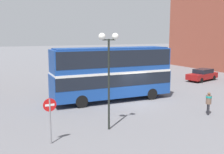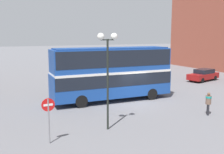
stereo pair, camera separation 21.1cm
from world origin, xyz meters
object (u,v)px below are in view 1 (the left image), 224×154
(street_lamp_twin_globe, at_px, (109,55))
(no_entry_sign, at_px, (50,113))
(parked_car_kerb_near, at_px, (202,75))
(double_decker_bus, at_px, (112,71))
(pedestrian_foreground, at_px, (209,101))
(parked_car_kerb_far, at_px, (141,73))

(street_lamp_twin_globe, height_order, no_entry_sign, street_lamp_twin_globe)
(parked_car_kerb_near, height_order, street_lamp_twin_globe, street_lamp_twin_globe)
(double_decker_bus, relative_size, no_entry_sign, 4.32)
(pedestrian_foreground, xyz_separation_m, parked_car_kerb_far, (4.06, 14.97, -0.22))
(double_decker_bus, height_order, parked_car_kerb_near, double_decker_bus)
(no_entry_sign, bearing_deg, pedestrian_foreground, 0.04)
(street_lamp_twin_globe, bearing_deg, double_decker_bus, 61.79)
(parked_car_kerb_far, bearing_deg, street_lamp_twin_globe, 39.45)
(double_decker_bus, relative_size, pedestrian_foreground, 6.46)
(street_lamp_twin_globe, bearing_deg, no_entry_sign, -171.66)
(no_entry_sign, bearing_deg, parked_car_kerb_far, 44.41)
(double_decker_bus, xyz_separation_m, no_entry_sign, (-6.95, -6.74, -0.96))
(double_decker_bus, relative_size, street_lamp_twin_globe, 1.83)
(parked_car_kerb_far, xyz_separation_m, street_lamp_twin_globe, (-11.67, -14.45, 3.71))
(parked_car_kerb_near, bearing_deg, parked_car_kerb_far, -48.21)
(double_decker_bus, height_order, parked_car_kerb_far, double_decker_bus)
(parked_car_kerb_far, bearing_deg, pedestrian_foreground, 63.19)
(pedestrian_foreground, xyz_separation_m, no_entry_sign, (-11.23, -0.01, 0.66))
(parked_car_kerb_far, distance_m, no_entry_sign, 21.42)
(pedestrian_foreground, relative_size, street_lamp_twin_globe, 0.28)
(parked_car_kerb_far, bearing_deg, parked_car_kerb_near, 132.76)
(no_entry_sign, bearing_deg, parked_car_kerb_near, 26.30)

